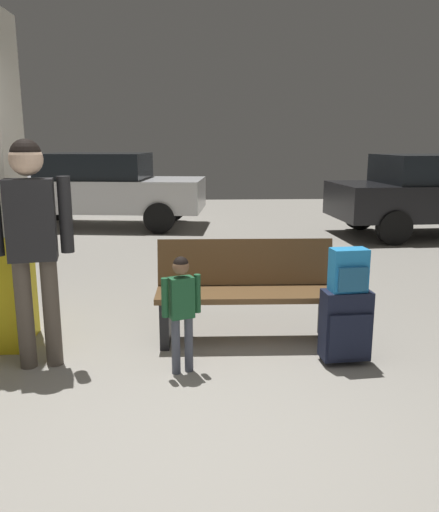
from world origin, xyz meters
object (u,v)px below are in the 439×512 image
at_px(bench, 246,292).
at_px(backpack_bright, 349,271).
at_px(suitcase, 346,325).
at_px(child, 181,302).
at_px(adult, 32,230).
at_px(parked_car_far, 102,188).

relative_size(bench, backpack_bright, 4.73).
distance_m(bench, suitcase, 0.94).
bearing_deg(child, suitcase, 4.54).
relative_size(backpack_bright, adult, 0.19).
bearing_deg(adult, suitcase, -1.75).
distance_m(suitcase, child, 1.33).
bearing_deg(parked_car_far, child, -75.83).
xyz_separation_m(backpack_bright, parked_car_far, (-3.11, 7.05, 0.03)).
bearing_deg(adult, parked_car_far, 95.59).
bearing_deg(suitcase, backpack_bright, -61.02).
distance_m(backpack_bright, parked_car_far, 7.70).
distance_m(suitcase, adult, 2.55).
relative_size(adult, parked_car_far, 0.42).
bearing_deg(suitcase, adult, 178.25).
bearing_deg(parked_car_far, backpack_bright, -66.18).
bearing_deg(adult, child, -8.99).
relative_size(suitcase, adult, 0.34).
bearing_deg(bench, backpack_bright, -37.73).
bearing_deg(bench, suitcase, -37.72).
xyz_separation_m(bench, child, (-0.57, -0.67, 0.12)).
bearing_deg(suitcase, parked_car_far, 113.82).
relative_size(suitcase, parked_car_far, 0.14).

